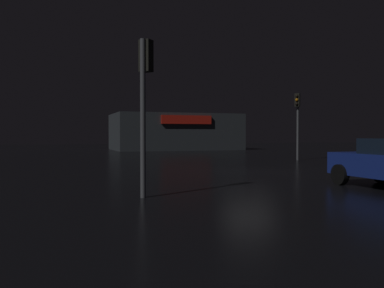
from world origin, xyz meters
TOP-DOWN VIEW (x-y plane):
  - ground_plane at (0.00, 0.00)m, footprint 120.00×120.00m
  - store_building at (4.99, 28.45)m, footprint 14.03×8.69m
  - traffic_signal_main at (-6.20, -5.94)m, footprint 0.42×0.42m
  - traffic_signal_opposite at (7.01, 6.68)m, footprint 0.42×0.42m

SIDE VIEW (x-z plane):
  - ground_plane at x=0.00m, z-range 0.00..0.00m
  - store_building at x=4.99m, z-range 0.00..4.07m
  - traffic_signal_main at x=-6.20m, z-range 0.88..5.14m
  - traffic_signal_opposite at x=7.01m, z-range 0.89..5.35m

